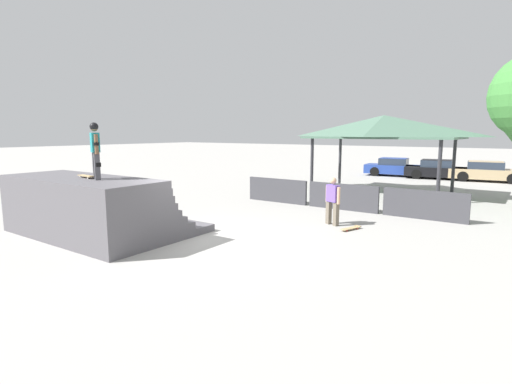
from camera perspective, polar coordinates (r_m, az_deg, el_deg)
name	(u,v)px	position (r m, az deg, el deg)	size (l,w,h in m)	color
ground_plane	(197,241)	(11.65, -8.37, -6.97)	(160.00, 160.00, 0.00)	#A3A09B
quarter_pipe_ramp	(91,209)	(13.08, -22.45, -2.26)	(5.50, 3.84, 1.78)	#565459
skater_on_deck	(95,147)	(12.05, -21.98, 6.00)	(0.67, 0.43, 1.59)	#4C4C51
skateboard_on_deck	(87,176)	(12.58, -23.00, 2.12)	(0.86, 0.33, 0.09)	silver
bystander_walking	(333,199)	(13.58, 10.91, -0.94)	(0.64, 0.36, 1.61)	#6B6051
skateboard_on_ground	(351,228)	(13.18, 13.44, -5.02)	(0.45, 0.84, 0.09)	red
barrier_fence	(343,197)	(16.38, 12.28, -0.68)	(9.13, 0.12, 1.05)	#3D3D42
pavilion_shelter	(384,127)	(21.21, 17.76, 8.80)	(7.15, 4.20, 3.93)	#2D2D33
parked_car_blue	(395,167)	(30.09, 19.18, 3.33)	(4.18, 2.08, 1.27)	navy
parked_car_black	(437,170)	(29.33, 24.49, 2.91)	(4.27, 2.27, 1.27)	black
parked_car_tan	(487,172)	(29.16, 30.09, 2.50)	(4.54, 2.19, 1.27)	tan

